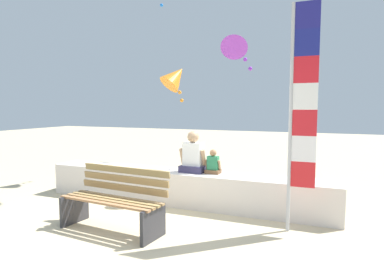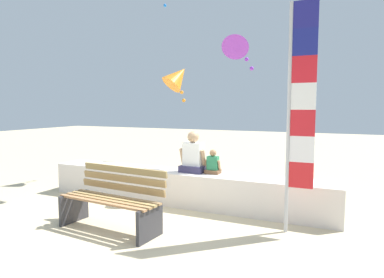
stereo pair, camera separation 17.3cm
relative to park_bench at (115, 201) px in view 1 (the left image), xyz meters
The scene contains 8 objects.
ground_plane 0.58m from the park_bench, 30.12° to the left, with size 40.00×40.00×0.00m, color #C6B48F.
seawall_ledge 1.60m from the park_bench, 77.09° to the left, with size 5.42×0.62×0.60m, color silver.
park_bench is the anchor object (origin of this frame).
person_adult 1.76m from the park_bench, 70.96° to the left, with size 0.48×0.35×0.74m.
person_child 1.89m from the park_bench, 59.82° to the left, with size 0.28×0.21×0.43m.
flag_banner 2.93m from the park_bench, 20.47° to the left, with size 0.37×0.05×3.17m.
kite_orange 3.69m from the park_bench, 98.90° to the left, with size 0.84×0.88×0.94m.
kite_purple 3.88m from the park_bench, 69.13° to the left, with size 0.65×0.81×0.95m.
Camera 1 is at (2.52, -4.17, 1.77)m, focal length 31.70 mm.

